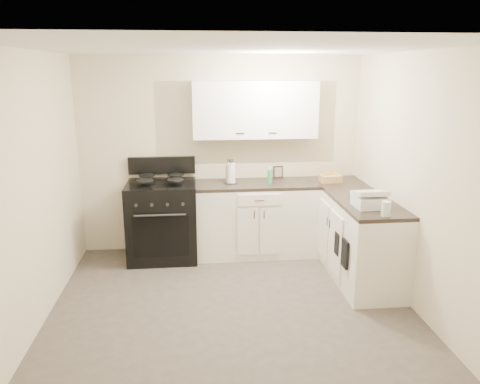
{
  "coord_description": "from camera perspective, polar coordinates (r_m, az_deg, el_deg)",
  "views": [
    {
      "loc": [
        -0.35,
        -4.18,
        2.32
      ],
      "look_at": [
        0.16,
        0.85,
        1.0
      ],
      "focal_mm": 35.0,
      "sensor_mm": 36.0,
      "label": 1
    }
  ],
  "objects": [
    {
      "name": "wall_back",
      "position": [
        6.09,
        -2.38,
        4.53
      ],
      "size": [
        3.6,
        0.0,
        3.6
      ],
      "primitive_type": "plane",
      "rotation": [
        1.57,
        0.0,
        0.0
      ],
      "color": "beige",
      "rests_on": "ground"
    },
    {
      "name": "wall_front",
      "position": [
        2.63,
        2.36,
        -9.28
      ],
      "size": [
        3.6,
        0.0,
        3.6
      ],
      "primitive_type": "plane",
      "rotation": [
        -1.57,
        0.0,
        0.0
      ],
      "color": "beige",
      "rests_on": "ground"
    },
    {
      "name": "floor",
      "position": [
        4.79,
        -0.89,
        -14.27
      ],
      "size": [
        3.6,
        3.6,
        0.0
      ],
      "primitive_type": "plane",
      "color": "#473F38",
      "rests_on": "ground"
    },
    {
      "name": "countertop_back",
      "position": [
        5.9,
        1.95,
        0.94
      ],
      "size": [
        1.55,
        0.6,
        0.04
      ],
      "primitive_type": "cube",
      "color": "black",
      "rests_on": "base_cabinets_back"
    },
    {
      "name": "wall_right",
      "position": [
        4.82,
        20.9,
        0.87
      ],
      "size": [
        0.0,
        3.6,
        3.6
      ],
      "primitive_type": "plane",
      "rotation": [
        1.57,
        0.0,
        -1.57
      ],
      "color": "beige",
      "rests_on": "ground"
    },
    {
      "name": "paper_towel",
      "position": [
        5.85,
        -1.1,
        2.3
      ],
      "size": [
        0.14,
        0.14,
        0.25
      ],
      "primitive_type": "cylinder",
      "rotation": [
        0.0,
        0.0,
        0.41
      ],
      "color": "white",
      "rests_on": "countertop_back"
    },
    {
      "name": "base_cabinets_right",
      "position": [
        5.67,
        13.66,
        -5.0
      ],
      "size": [
        0.6,
        1.9,
        0.9
      ],
      "primitive_type": "cube",
      "color": "white",
      "rests_on": "floor"
    },
    {
      "name": "glass_jar",
      "position": [
        4.75,
        17.37,
        -1.96
      ],
      "size": [
        0.12,
        0.12,
        0.15
      ],
      "primitive_type": "cylinder",
      "rotation": [
        0.0,
        0.0,
        -0.4
      ],
      "color": "silver",
      "rests_on": "countertop_right"
    },
    {
      "name": "upper_cabinets",
      "position": [
        5.9,
        1.83,
        10.0
      ],
      "size": [
        1.55,
        0.3,
        0.7
      ],
      "primitive_type": "cube",
      "color": "white",
      "rests_on": "wall_back"
    },
    {
      "name": "countertop_right",
      "position": [
        5.54,
        13.95,
        -0.41
      ],
      "size": [
        0.6,
        1.9,
        0.04
      ],
      "primitive_type": "cube",
      "color": "black",
      "rests_on": "base_cabinets_right"
    },
    {
      "name": "picture_frame",
      "position": [
        6.18,
        4.66,
        2.47
      ],
      "size": [
        0.13,
        0.05,
        0.16
      ],
      "primitive_type": "cube",
      "rotation": [
        -0.14,
        0.0,
        0.08
      ],
      "color": "black",
      "rests_on": "countertop_back"
    },
    {
      "name": "ceiling",
      "position": [
        4.2,
        -1.03,
        17.14
      ],
      "size": [
        3.6,
        3.6,
        0.0
      ],
      "primitive_type": "plane",
      "color": "white",
      "rests_on": "wall_back"
    },
    {
      "name": "base_cabinets_back",
      "position": [
        6.03,
        1.91,
        -3.41
      ],
      "size": [
        1.55,
        0.6,
        0.9
      ],
      "primitive_type": "cube",
      "color": "white",
      "rests_on": "floor"
    },
    {
      "name": "countertop_grill",
      "position": [
        5.02,
        15.58,
        -1.13
      ],
      "size": [
        0.32,
        0.3,
        0.12
      ],
      "primitive_type": "cube",
      "rotation": [
        0.0,
        0.0,
        0.02
      ],
      "color": "silver",
      "rests_on": "countertop_right"
    },
    {
      "name": "oven_mitt_near",
      "position": [
        4.98,
        12.66,
        -7.34
      ],
      "size": [
        0.02,
        0.17,
        0.29
      ],
      "primitive_type": "cube",
      "color": "black",
      "rests_on": "base_cabinets_right"
    },
    {
      "name": "oven_mitt_far",
      "position": [
        5.21,
        11.75,
        -6.2
      ],
      "size": [
        0.02,
        0.14,
        0.24
      ],
      "primitive_type": "cube",
      "color": "black",
      "rests_on": "base_cabinets_right"
    },
    {
      "name": "knife_block",
      "position": [
        5.9,
        -1.19,
        2.17
      ],
      "size": [
        0.12,
        0.12,
        0.21
      ],
      "primitive_type": "cube",
      "rotation": [
        0.0,
        0.0,
        -0.42
      ],
      "color": "tan",
      "rests_on": "countertop_back"
    },
    {
      "name": "soap_bottle",
      "position": [
        5.83,
        3.66,
        1.89
      ],
      "size": [
        0.06,
        0.06,
        0.19
      ],
      "primitive_type": "cylinder",
      "rotation": [
        0.0,
        0.0,
        0.02
      ],
      "color": "#3A995A",
      "rests_on": "countertop_back"
    },
    {
      "name": "stove",
      "position": [
        5.97,
        -9.41,
        -3.7
      ],
      "size": [
        0.85,
        0.72,
        1.03
      ],
      "primitive_type": "cube",
      "color": "black",
      "rests_on": "floor"
    },
    {
      "name": "wicker_basket",
      "position": [
        6.04,
        10.98,
        1.61
      ],
      "size": [
        0.27,
        0.19,
        0.09
      ],
      "primitive_type": "cube",
      "rotation": [
        0.0,
        0.0,
        0.06
      ],
      "color": "tan",
      "rests_on": "countertop_right"
    },
    {
      "name": "wall_left",
      "position": [
        4.55,
        -24.16,
        -0.22
      ],
      "size": [
        0.0,
        3.6,
        3.6
      ],
      "primitive_type": "plane",
      "rotation": [
        1.57,
        0.0,
        1.57
      ],
      "color": "beige",
      "rests_on": "ground"
    }
  ]
}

